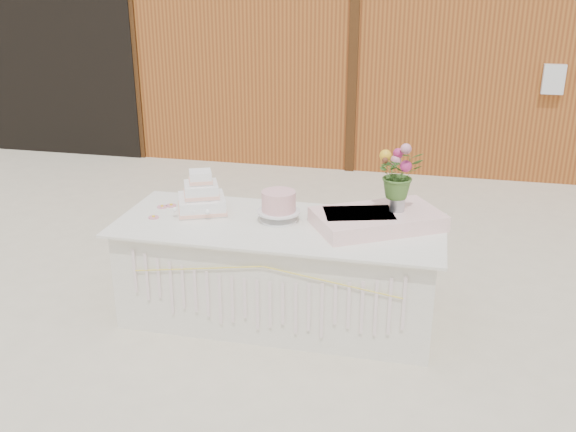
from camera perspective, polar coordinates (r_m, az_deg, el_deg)
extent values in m
plane|color=beige|center=(5.02, -0.77, -8.90)|extent=(80.00, 80.00, 0.00)
cube|color=#9B5620|center=(10.33, 7.32, 15.21)|extent=(12.00, 4.00, 3.00)
cube|color=black|center=(9.84, -19.86, 11.55)|extent=(2.40, 0.08, 2.20)
cube|color=silver|center=(4.85, -0.79, -5.05)|extent=(2.28, 0.88, 0.75)
cube|color=silver|center=(4.69, -0.82, -0.82)|extent=(2.40, 1.00, 0.02)
cube|color=white|center=(4.96, -7.67, 1.07)|extent=(0.45, 0.45, 0.12)
cube|color=#FFB9A1|center=(4.97, -7.65, 0.68)|extent=(0.47, 0.47, 0.03)
cube|color=white|center=(4.92, -7.73, 2.30)|extent=(0.33, 0.33, 0.11)
cube|color=#FFB9A1|center=(4.93, -7.71, 1.97)|extent=(0.34, 0.34, 0.03)
cube|color=white|center=(4.89, -7.79, 3.44)|extent=(0.21, 0.21, 0.10)
cube|color=#FFB9A1|center=(4.90, -7.77, 3.17)|extent=(0.23, 0.23, 0.03)
cylinder|color=white|center=(4.74, -0.83, -0.35)|extent=(0.27, 0.27, 0.02)
cylinder|color=white|center=(4.73, -0.83, 0.04)|extent=(0.08, 0.08, 0.05)
cylinder|color=white|center=(4.71, -0.83, 0.41)|extent=(0.32, 0.32, 0.01)
cylinder|color=#EBA9AD|center=(4.69, -0.84, 1.33)|extent=(0.25, 0.25, 0.15)
cube|color=#FFD5CD|center=(4.66, 7.96, -0.29)|extent=(1.03, 0.89, 0.11)
cylinder|color=#AFB0B4|center=(4.66, 9.70, 1.34)|extent=(0.11, 0.11, 0.15)
imported|color=#426A2A|center=(4.59, 9.89, 4.31)|extent=(0.40, 0.38, 0.35)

